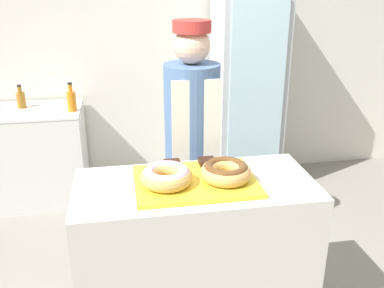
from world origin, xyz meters
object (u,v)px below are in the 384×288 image
(serving_tray, at_px, (195,181))
(donut_light_glaze, at_px, (166,175))
(donut_chocolate_glaze, at_px, (226,171))
(brownie_back_right, at_px, (207,162))
(beverage_fridge, at_px, (247,89))
(chest_freezer, at_px, (23,156))
(bottle_amber, at_px, (21,99))
(brownie_back_left, at_px, (172,164))
(bottle_orange, at_px, (71,100))
(baker_person, at_px, (192,145))

(serving_tray, xyz_separation_m, donut_light_glaze, (-0.15, -0.03, 0.06))
(donut_light_glaze, relative_size, donut_chocolate_glaze, 1.00)
(serving_tray, xyz_separation_m, donut_chocolate_glaze, (0.15, -0.03, 0.06))
(brownie_back_right, relative_size, beverage_fridge, 0.05)
(chest_freezer, xyz_separation_m, bottle_amber, (0.04, 0.08, 0.51))
(donut_light_glaze, distance_m, brownie_back_left, 0.21)
(bottle_amber, bearing_deg, brownie_back_right, -52.22)
(brownie_back_right, relative_size, bottle_orange, 0.35)
(bottle_orange, bearing_deg, donut_light_glaze, -70.35)
(brownie_back_left, xyz_separation_m, bottle_amber, (-1.10, 1.67, -0.04))
(chest_freezer, bearing_deg, donut_chocolate_glaze, -52.30)
(donut_light_glaze, xyz_separation_m, chest_freezer, (-1.09, 1.80, -0.58))
(brownie_back_right, distance_m, beverage_fridge, 1.74)
(donut_chocolate_glaze, distance_m, chest_freezer, 2.35)
(baker_person, bearing_deg, brownie_back_right, -89.34)
(bottle_amber, bearing_deg, beverage_fridge, -2.33)
(chest_freezer, relative_size, bottle_orange, 4.39)
(donut_chocolate_glaze, distance_m, beverage_fridge, 1.91)
(serving_tray, bearing_deg, baker_person, 81.63)
(brownie_back_right, height_order, chest_freezer, brownie_back_right)
(serving_tray, xyz_separation_m, baker_person, (0.09, 0.62, -0.05))
(baker_person, bearing_deg, bottle_orange, 129.15)
(donut_light_glaze, height_order, chest_freezer, donut_light_glaze)
(baker_person, distance_m, bottle_amber, 1.78)
(serving_tray, height_order, baker_person, baker_person)
(donut_light_glaze, bearing_deg, bottle_orange, 109.65)
(beverage_fridge, distance_m, bottle_orange, 1.57)
(serving_tray, distance_m, beverage_fridge, 1.94)
(serving_tray, relative_size, donut_light_glaze, 2.39)
(brownie_back_left, relative_size, brownie_back_right, 1.00)
(bottle_orange, bearing_deg, donut_chocolate_glaze, -61.81)
(bottle_amber, bearing_deg, donut_light_glaze, -60.80)
(brownie_back_right, relative_size, chest_freezer, 0.08)
(baker_person, relative_size, beverage_fridge, 0.88)
(serving_tray, xyz_separation_m, brownie_back_right, (0.10, 0.17, 0.03))
(donut_chocolate_glaze, bearing_deg, serving_tray, 168.54)
(bottle_amber, bearing_deg, brownie_back_left, -56.61)
(donut_light_glaze, xyz_separation_m, beverage_fridge, (0.96, 1.79, -0.05))
(donut_light_glaze, relative_size, chest_freezer, 0.24)
(brownie_back_left, distance_m, beverage_fridge, 1.83)
(chest_freezer, height_order, bottle_amber, bottle_amber)
(donut_light_glaze, distance_m, bottle_orange, 1.81)
(serving_tray, distance_m, donut_light_glaze, 0.17)
(brownie_back_left, xyz_separation_m, chest_freezer, (-1.14, 1.60, -0.55))
(donut_chocolate_glaze, relative_size, beverage_fridge, 0.13)
(donut_light_glaze, bearing_deg, brownie_back_left, 74.73)
(donut_chocolate_glaze, height_order, brownie_back_left, donut_chocolate_glaze)
(donut_chocolate_glaze, height_order, bottle_amber, bottle_amber)
(bottle_orange, relative_size, bottle_amber, 1.22)
(bottle_orange, bearing_deg, baker_person, -50.85)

